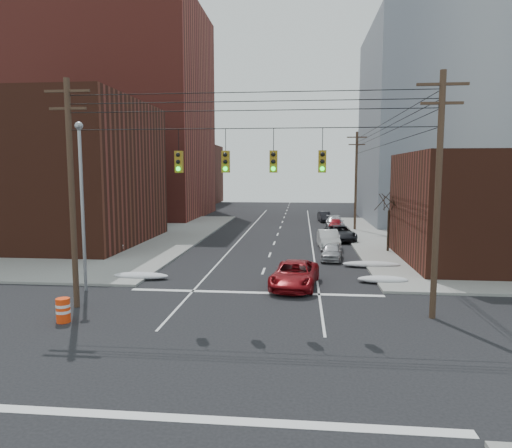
% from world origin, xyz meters
% --- Properties ---
extents(ground, '(160.00, 160.00, 0.00)m').
position_xyz_m(ground, '(0.00, 0.00, 0.00)').
color(ground, black).
rests_on(ground, ground).
extents(sidewalk_nw, '(40.00, 40.00, 0.15)m').
position_xyz_m(sidewalk_nw, '(-27.00, 27.00, 0.07)').
color(sidewalk_nw, gray).
rests_on(sidewalk_nw, ground).
extents(building_brick_tall, '(24.00, 20.00, 30.00)m').
position_xyz_m(building_brick_tall, '(-24.00, 48.00, 15.00)').
color(building_brick_tall, maroon).
rests_on(building_brick_tall, ground).
extents(building_brick_near, '(20.00, 16.00, 13.00)m').
position_xyz_m(building_brick_near, '(-22.00, 22.00, 6.50)').
color(building_brick_near, '#492116').
rests_on(building_brick_near, ground).
extents(building_brick_far, '(22.00, 18.00, 12.00)m').
position_xyz_m(building_brick_far, '(-26.00, 74.00, 6.00)').
color(building_brick_far, '#492116').
rests_on(building_brick_far, ground).
extents(building_office, '(22.00, 20.00, 25.00)m').
position_xyz_m(building_office, '(22.00, 44.00, 12.50)').
color(building_office, gray).
rests_on(building_office, ground).
extents(building_glass, '(20.00, 18.00, 22.00)m').
position_xyz_m(building_glass, '(24.00, 70.00, 11.00)').
color(building_glass, gray).
rests_on(building_glass, ground).
extents(utility_pole_left, '(2.20, 0.28, 11.00)m').
position_xyz_m(utility_pole_left, '(-8.50, 3.00, 5.78)').
color(utility_pole_left, '#473323').
rests_on(utility_pole_left, ground).
extents(utility_pole_right, '(2.20, 0.28, 11.00)m').
position_xyz_m(utility_pole_right, '(8.50, 3.00, 5.78)').
color(utility_pole_right, '#473323').
rests_on(utility_pole_right, ground).
extents(utility_pole_far, '(2.20, 0.28, 11.00)m').
position_xyz_m(utility_pole_far, '(8.50, 34.00, 5.78)').
color(utility_pole_far, '#473323').
rests_on(utility_pole_far, ground).
extents(traffic_signals, '(17.00, 0.42, 2.02)m').
position_xyz_m(traffic_signals, '(0.10, 2.97, 7.17)').
color(traffic_signals, black).
rests_on(traffic_signals, ground).
extents(street_light, '(0.44, 0.44, 9.32)m').
position_xyz_m(street_light, '(-9.50, 6.00, 5.54)').
color(street_light, gray).
rests_on(street_light, ground).
extents(bare_tree, '(2.09, 2.20, 4.93)m').
position_xyz_m(bare_tree, '(9.59, 20.00, 2.32)').
color(bare_tree, black).
rests_on(bare_tree, ground).
extents(snow_nw, '(3.50, 1.08, 0.42)m').
position_xyz_m(snow_nw, '(-7.40, 9.00, 0.21)').
color(snow_nw, silver).
rests_on(snow_nw, ground).
extents(snow_ne, '(3.00, 1.08, 0.42)m').
position_xyz_m(snow_ne, '(7.40, 9.50, 0.21)').
color(snow_ne, silver).
rests_on(snow_ne, ground).
extents(snow_east_far, '(4.00, 1.08, 0.42)m').
position_xyz_m(snow_east_far, '(7.40, 14.00, 0.21)').
color(snow_east_far, silver).
rests_on(snow_east_far, ground).
extents(red_pickup, '(3.06, 5.54, 1.47)m').
position_xyz_m(red_pickup, '(2.14, 8.00, 0.73)').
color(red_pickup, maroon).
rests_on(red_pickup, ground).
extents(parked_car_a, '(1.92, 3.84, 1.26)m').
position_xyz_m(parked_car_a, '(4.80, 16.38, 0.63)').
color(parked_car_a, '#ACABB0').
rests_on(parked_car_a, ground).
extents(parked_car_b, '(1.88, 4.81, 1.56)m').
position_xyz_m(parked_car_b, '(4.85, 21.73, 0.78)').
color(parked_car_b, silver).
rests_on(parked_car_b, ground).
extents(parked_car_c, '(3.09, 5.49, 1.45)m').
position_xyz_m(parked_car_c, '(6.25, 26.27, 0.72)').
color(parked_car_c, black).
rests_on(parked_car_c, ground).
extents(parked_car_d, '(2.03, 4.85, 1.40)m').
position_xyz_m(parked_car_d, '(6.40, 35.79, 0.70)').
color(parked_car_d, '#B4B3B9').
rests_on(parked_car_d, ground).
extents(parked_car_e, '(1.93, 3.93, 1.29)m').
position_xyz_m(parked_car_e, '(6.40, 34.70, 0.65)').
color(parked_car_e, maroon).
rests_on(parked_car_e, ground).
extents(parked_car_f, '(1.79, 4.15, 1.33)m').
position_xyz_m(parked_car_f, '(5.52, 42.94, 0.67)').
color(parked_car_f, black).
rests_on(parked_car_f, ground).
extents(lot_car_a, '(4.57, 1.84, 1.48)m').
position_xyz_m(lot_car_a, '(-14.27, 18.17, 0.89)').
color(lot_car_a, silver).
rests_on(lot_car_a, sidewalk_nw).
extents(lot_car_b, '(5.31, 3.77, 1.34)m').
position_xyz_m(lot_car_b, '(-14.41, 23.95, 0.82)').
color(lot_car_b, silver).
rests_on(lot_car_b, sidewalk_nw).
extents(lot_car_c, '(5.11, 2.18, 1.47)m').
position_xyz_m(lot_car_c, '(-17.11, 18.08, 0.89)').
color(lot_car_c, black).
rests_on(lot_car_c, sidewalk_nw).
extents(lot_car_d, '(4.89, 2.59, 1.59)m').
position_xyz_m(lot_car_d, '(-17.86, 23.73, 0.94)').
color(lot_car_d, silver).
rests_on(lot_car_d, sidewalk_nw).
extents(construction_barrel, '(0.81, 0.81, 1.08)m').
position_xyz_m(construction_barrel, '(-7.97, 0.76, 0.56)').
color(construction_barrel, '#FA3B0D').
rests_on(construction_barrel, ground).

